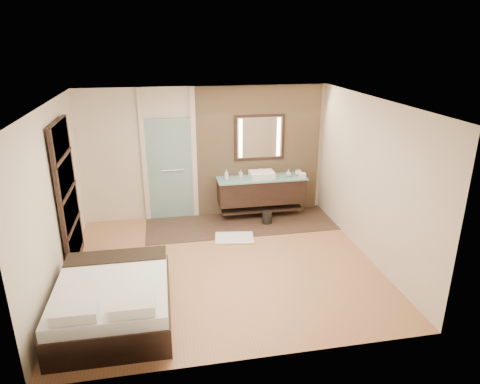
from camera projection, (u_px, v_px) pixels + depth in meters
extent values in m
plane|color=#AE6F49|center=(223.00, 265.00, 7.16)|extent=(5.00, 5.00, 0.00)
cube|color=#38251E|center=(241.00, 223.00, 8.74)|extent=(3.80, 1.30, 0.01)
cube|color=tan|center=(259.00, 151.00, 8.92)|extent=(2.60, 0.08, 2.70)
cube|color=black|center=(261.00, 191.00, 8.92)|extent=(1.80, 0.50, 0.50)
cube|color=black|center=(261.00, 208.00, 9.06)|extent=(1.71, 0.45, 0.04)
cube|color=#83C9C2|center=(262.00, 178.00, 8.81)|extent=(1.85, 0.55, 0.03)
cube|color=white|center=(262.00, 175.00, 8.78)|extent=(0.50, 0.38, 0.13)
cylinder|color=silver|center=(260.00, 171.00, 8.95)|extent=(0.03, 0.03, 0.18)
cylinder|color=silver|center=(260.00, 168.00, 8.89)|extent=(0.02, 0.10, 0.02)
cube|color=black|center=(259.00, 137.00, 8.78)|extent=(1.06, 0.03, 0.96)
cube|color=white|center=(260.00, 138.00, 8.76)|extent=(0.94, 0.01, 0.84)
cube|color=#FFE8BF|center=(241.00, 139.00, 8.69)|extent=(0.07, 0.01, 0.80)
cube|color=#FFE8BF|center=(279.00, 137.00, 8.83)|extent=(0.07, 0.01, 0.80)
cube|color=#BDEFEE|center=(170.00, 170.00, 8.70)|extent=(0.90, 0.05, 2.10)
cylinder|color=silver|center=(173.00, 170.00, 8.66)|extent=(0.45, 0.03, 0.03)
cube|color=beige|center=(144.00, 157.00, 8.52)|extent=(0.10, 0.08, 2.70)
cube|color=beige|center=(194.00, 154.00, 8.69)|extent=(0.10, 0.08, 2.70)
cube|color=black|center=(68.00, 195.00, 6.88)|extent=(0.06, 1.20, 2.40)
cube|color=beige|center=(76.00, 242.00, 7.16)|extent=(0.02, 1.06, 0.52)
cube|color=beige|center=(71.00, 209.00, 6.96)|extent=(0.02, 1.06, 0.52)
cube|color=beige|center=(66.00, 175.00, 6.76)|extent=(0.02, 1.06, 0.52)
cube|color=beige|center=(60.00, 138.00, 6.56)|extent=(0.02, 1.06, 0.52)
cube|color=black|center=(114.00, 306.00, 5.74)|extent=(1.49, 1.86, 0.41)
cube|color=silver|center=(112.00, 287.00, 5.64)|extent=(1.45, 1.81, 0.17)
cube|color=black|center=(116.00, 257.00, 6.25)|extent=(1.43, 0.43, 0.04)
cube|color=silver|center=(75.00, 313.00, 4.85)|extent=(0.51, 0.28, 0.13)
cube|color=silver|center=(133.00, 308.00, 4.96)|extent=(0.51, 0.28, 0.13)
cube|color=white|center=(234.00, 238.00, 8.09)|extent=(0.79, 0.60, 0.02)
cylinder|color=black|center=(267.00, 218.00, 8.71)|extent=(0.25, 0.25, 0.24)
cube|color=white|center=(302.00, 175.00, 8.79)|extent=(0.12, 0.12, 0.10)
imported|color=silver|center=(226.00, 175.00, 8.64)|extent=(0.09, 0.09, 0.21)
imported|color=#B2B2B2|center=(241.00, 174.00, 8.81)|extent=(0.08, 0.08, 0.16)
imported|color=#A2CCC5|center=(288.00, 173.00, 8.85)|extent=(0.14, 0.14, 0.15)
imported|color=silver|center=(298.00, 173.00, 8.94)|extent=(0.17, 0.17, 0.11)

